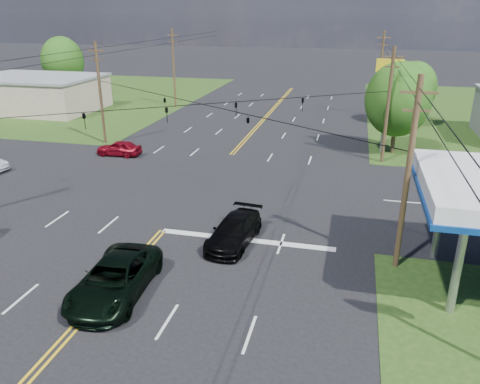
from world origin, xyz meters
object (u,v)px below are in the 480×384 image
(retail_nw, at_px, (35,94))
(suv_black, at_px, (234,231))
(pole_right_far, at_px, (380,73))
(tree_right_a, at_px, (398,99))
(pickup_dkgreen, at_px, (115,279))
(pole_left_far, at_px, (174,68))
(tree_far_l, at_px, (62,61))
(pole_ne, at_px, (388,105))
(pole_se, at_px, (408,174))
(tree_right_b, at_px, (414,88))
(pole_nw, at_px, (100,92))

(retail_nw, height_order, suv_black, retail_nw)
(pole_right_far, distance_m, tree_right_a, 16.03)
(retail_nw, height_order, pickup_dkgreen, retail_nw)
(pole_left_far, height_order, tree_far_l, pole_left_far)
(pole_ne, height_order, tree_far_l, pole_ne)
(tree_right_a, relative_size, pickup_dkgreen, 1.37)
(pole_se, bearing_deg, retail_nw, 144.21)
(pole_right_far, xyz_separation_m, pickup_dkgreen, (-12.50, -42.67, -4.34))
(tree_right_a, distance_m, tree_right_b, 12.27)
(pole_se, bearing_deg, pole_right_far, 90.00)
(retail_nw, bearing_deg, pole_left_far, 19.44)
(retail_nw, distance_m, pole_left_far, 18.30)
(pole_ne, height_order, pole_left_far, pole_left_far)
(retail_nw, bearing_deg, pickup_dkgreen, -50.25)
(pole_ne, distance_m, pole_right_far, 19.00)
(tree_far_l, bearing_deg, suv_black, -48.01)
(pole_se, xyz_separation_m, tree_far_l, (-45.00, 41.00, 0.28))
(pole_right_far, distance_m, pickup_dkgreen, 44.68)
(pole_ne, height_order, pole_right_far, pole_right_far)
(pole_nw, relative_size, tree_right_a, 1.16)
(pole_se, distance_m, tree_right_b, 33.19)
(retail_nw, distance_m, suv_black, 46.03)
(pole_right_far, bearing_deg, tree_right_a, -86.42)
(tree_right_a, bearing_deg, pole_right_far, 93.58)
(pole_nw, xyz_separation_m, suv_black, (17.46, -17.50, -4.18))
(pole_left_far, bearing_deg, pole_nw, -90.00)
(retail_nw, distance_m, tree_right_a, 45.21)
(pole_ne, bearing_deg, pole_nw, 180.00)
(tree_far_l, height_order, suv_black, tree_far_l)
(pole_se, distance_m, pole_right_far, 37.00)
(tree_far_l, bearing_deg, pickup_dkgreen, -55.15)
(retail_nw, bearing_deg, suv_black, -41.52)
(pole_right_far, bearing_deg, pickup_dkgreen, -106.33)
(retail_nw, xyz_separation_m, pickup_dkgreen, (30.50, -36.67, -1.17))
(retail_nw, xyz_separation_m, tree_far_l, (-2.00, 10.00, 3.19))
(pickup_dkgreen, bearing_deg, pole_se, 20.99)
(pole_nw, bearing_deg, pole_ne, 0.00)
(pole_left_far, height_order, tree_right_a, pole_left_far)
(suv_black, bearing_deg, tree_far_l, 137.95)
(tree_right_a, relative_size, suv_black, 1.62)
(pole_right_far, xyz_separation_m, tree_right_a, (1.00, -16.00, -0.30))
(retail_nw, xyz_separation_m, pole_ne, (43.00, -13.00, 2.92))
(pole_right_far, height_order, tree_right_a, pole_right_far)
(pole_se, relative_size, pole_ne, 1.00)
(pole_nw, xyz_separation_m, tree_right_b, (29.50, 15.00, -0.70))
(retail_nw, distance_m, pole_nw, 21.60)
(retail_nw, height_order, pole_right_far, pole_right_far)
(pole_nw, distance_m, pole_left_far, 19.00)
(retail_nw, height_order, tree_far_l, tree_far_l)
(pole_right_far, distance_m, suv_black, 37.75)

